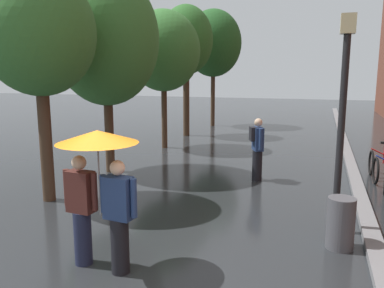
% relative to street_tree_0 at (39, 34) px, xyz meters
% --- Properties ---
extents(kerb_strip, '(0.30, 36.00, 0.12)m').
position_rel_street_tree_0_xyz_m(kerb_strip, '(6.63, 7.03, -3.55)').
color(kerb_strip, slate).
rests_on(kerb_strip, ground).
extents(street_tree_0, '(2.38, 2.38, 4.97)m').
position_rel_street_tree_0_xyz_m(street_tree_0, '(0.00, 0.00, 0.00)').
color(street_tree_0, '#473323').
rests_on(street_tree_0, ground).
extents(street_tree_1, '(2.92, 2.92, 5.53)m').
position_rel_street_tree_0_xyz_m(street_tree_1, '(-0.01, 2.73, 0.09)').
color(street_tree_1, '#473323').
rests_on(street_tree_1, ground).
extents(street_tree_2, '(2.69, 2.69, 5.07)m').
position_rel_street_tree_0_xyz_m(street_tree_2, '(0.10, 6.61, -0.03)').
color(street_tree_2, '#473323').
rests_on(street_tree_2, ground).
extents(street_tree_3, '(2.35, 2.35, 5.71)m').
position_rel_street_tree_0_xyz_m(street_tree_3, '(-0.09, 9.68, 0.56)').
color(street_tree_3, '#473323').
rests_on(street_tree_3, ground).
extents(street_tree_4, '(2.91, 2.91, 6.03)m').
position_rel_street_tree_0_xyz_m(street_tree_4, '(0.17, 13.24, 0.68)').
color(street_tree_4, '#473323').
rests_on(street_tree_4, ground).
extents(couple_under_umbrella, '(1.24, 1.15, 2.04)m').
position_rel_street_tree_0_xyz_m(couple_under_umbrella, '(2.76, -2.37, -2.24)').
color(couple_under_umbrella, '#1E233D').
rests_on(couple_under_umbrella, ground).
extents(street_lamp_post, '(0.24, 0.24, 3.77)m').
position_rel_street_tree_0_xyz_m(street_lamp_post, '(6.03, 0.11, -1.38)').
color(street_lamp_post, black).
rests_on(street_lamp_post, ground).
extents(litter_bin, '(0.44, 0.44, 0.85)m').
position_rel_street_tree_0_xyz_m(litter_bin, '(6.09, -0.58, -3.19)').
color(litter_bin, '#4C4C51').
rests_on(litter_bin, ground).
extents(pedestrian_walking_midground, '(0.43, 0.55, 1.65)m').
position_rel_street_tree_0_xyz_m(pedestrian_walking_midground, '(4.15, 3.09, -2.73)').
color(pedestrian_walking_midground, black).
rests_on(pedestrian_walking_midground, ground).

